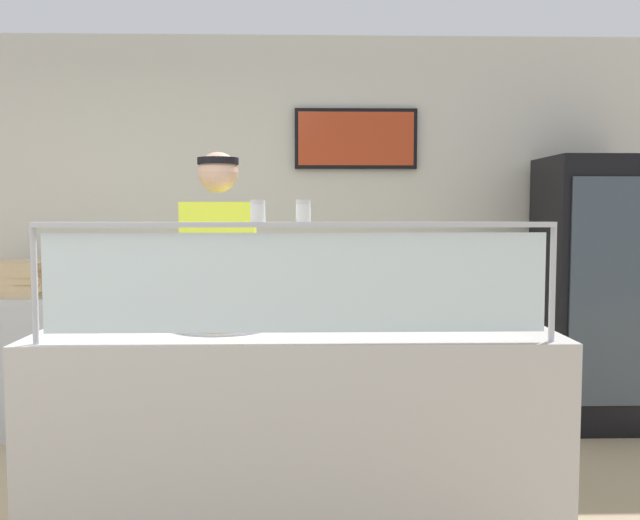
# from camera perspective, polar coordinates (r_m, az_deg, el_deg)

# --- Properties ---
(ground_plane) EXTENTS (12.00, 12.00, 0.00)m
(ground_plane) POSITION_cam_1_polar(r_m,az_deg,el_deg) (3.80, -1.84, -18.35)
(ground_plane) COLOR tan
(ground_plane) RESTS_ON ground
(shop_rear_unit) EXTENTS (6.57, 0.13, 2.70)m
(shop_rear_unit) POSITION_cam_1_polar(r_m,az_deg,el_deg) (4.95, -1.73, 3.02)
(shop_rear_unit) COLOR beige
(shop_rear_unit) RESTS_ON ground
(serving_counter) EXTENTS (2.17, 0.67, 0.95)m
(serving_counter) POSITION_cam_1_polar(r_m,az_deg,el_deg) (3.01, -1.94, -14.83)
(serving_counter) COLOR #BCB7B2
(serving_counter) RESTS_ON ground
(sneeze_guard) EXTENTS (2.00, 0.06, 0.46)m
(sneeze_guard) POSITION_cam_1_polar(r_m,az_deg,el_deg) (2.58, -2.03, -0.60)
(sneeze_guard) COLOR #B2B5BC
(sneeze_guard) RESTS_ON serving_counter
(pizza_tray) EXTENTS (0.44, 0.44, 0.04)m
(pizza_tray) POSITION_cam_1_polar(r_m,az_deg,el_deg) (2.98, -8.24, -5.33)
(pizza_tray) COLOR #9EA0A8
(pizza_tray) RESTS_ON serving_counter
(pizza_server) EXTENTS (0.09, 0.28, 0.01)m
(pizza_server) POSITION_cam_1_polar(r_m,az_deg,el_deg) (2.95, -8.62, -4.97)
(pizza_server) COLOR #ADAFB7
(pizza_server) RESTS_ON pizza_tray
(parmesan_shaker) EXTENTS (0.06, 0.06, 0.08)m
(parmesan_shaker) POSITION_cam_1_polar(r_m,az_deg,el_deg) (2.58, -5.24, 4.00)
(parmesan_shaker) COLOR white
(parmesan_shaker) RESTS_ON sneeze_guard
(pepper_flake_shaker) EXTENTS (0.06, 0.06, 0.08)m
(pepper_flake_shaker) POSITION_cam_1_polar(r_m,az_deg,el_deg) (2.57, -1.41, 4.02)
(pepper_flake_shaker) COLOR white
(pepper_flake_shaker) RESTS_ON sneeze_guard
(worker_figure) EXTENTS (0.41, 0.50, 1.76)m
(worker_figure) POSITION_cam_1_polar(r_m,az_deg,el_deg) (3.62, -8.37, -3.03)
(worker_figure) COLOR #23232D
(worker_figure) RESTS_ON ground
(drink_fridge) EXTENTS (0.64, 0.65, 1.81)m
(drink_fridge) POSITION_cam_1_polar(r_m,az_deg,el_deg) (4.94, 21.74, -2.51)
(drink_fridge) COLOR black
(drink_fridge) RESTS_ON ground
(prep_shelf) EXTENTS (0.70, 0.55, 0.90)m
(prep_shelf) POSITION_cam_1_polar(r_m,az_deg,el_deg) (4.94, -23.80, -7.93)
(prep_shelf) COLOR #B7BABF
(prep_shelf) RESTS_ON ground
(pizza_box_stack) EXTENTS (0.45, 0.43, 0.22)m
(pizza_box_stack) POSITION_cam_1_polar(r_m,az_deg,el_deg) (4.86, -24.00, -1.41)
(pizza_box_stack) COLOR tan
(pizza_box_stack) RESTS_ON prep_shelf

